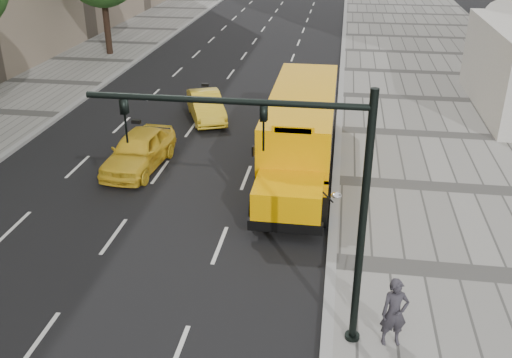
# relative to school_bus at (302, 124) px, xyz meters

# --- Properties ---
(ground) EXTENTS (140.00, 140.00, 0.00)m
(ground) POSITION_rel_school_bus_xyz_m (-4.50, -1.59, -1.76)
(ground) COLOR black
(ground) RESTS_ON ground
(sidewalk_museum) EXTENTS (12.00, 140.00, 0.15)m
(sidewalk_museum) POSITION_rel_school_bus_xyz_m (7.50, -1.59, -1.69)
(sidewalk_museum) COLOR gray
(sidewalk_museum) RESTS_ON ground
(curb_museum) EXTENTS (0.30, 140.00, 0.15)m
(curb_museum) POSITION_rel_school_bus_xyz_m (1.50, -1.59, -1.69)
(curb_museum) COLOR gray
(curb_museum) RESTS_ON ground
(school_bus) EXTENTS (2.96, 11.56, 3.19)m
(school_bus) POSITION_rel_school_bus_xyz_m (0.00, 0.00, 0.00)
(school_bus) COLOR #FFA900
(school_bus) RESTS_ON ground
(taxi_near) EXTENTS (2.16, 4.65, 1.54)m
(taxi_near) POSITION_rel_school_bus_xyz_m (-6.41, -1.31, -0.99)
(taxi_near) COLOR yellow
(taxi_near) RESTS_ON ground
(taxi_far) EXTENTS (2.90, 4.38, 1.37)m
(taxi_far) POSITION_rel_school_bus_xyz_m (-5.09, 4.88, -1.08)
(taxi_far) COLOR yellow
(taxi_far) RESTS_ON ground
(pedestrian) EXTENTS (0.73, 0.56, 1.78)m
(pedestrian) POSITION_rel_school_bus_xyz_m (3.02, -10.50, -0.72)
(pedestrian) COLOR #302D35
(pedestrian) RESTS_ON sidewalk_museum
(traffic_signal) EXTENTS (6.18, 0.36, 6.40)m
(traffic_signal) POSITION_rel_school_bus_xyz_m (0.69, -10.47, 2.33)
(traffic_signal) COLOR black
(traffic_signal) RESTS_ON ground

